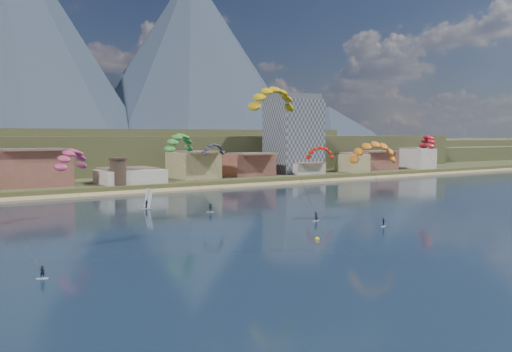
# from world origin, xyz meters

# --- Properties ---
(ground) EXTENTS (2400.00, 2400.00, 0.00)m
(ground) POSITION_xyz_m (0.00, 0.00, 0.00)
(ground) COLOR black
(ground) RESTS_ON ground
(beach) EXTENTS (2200.00, 12.00, 0.90)m
(beach) POSITION_xyz_m (0.00, 106.00, 0.25)
(beach) COLOR tan
(beach) RESTS_ON ground
(foothills) EXTENTS (940.00, 210.00, 18.00)m
(foothills) POSITION_xyz_m (22.39, 232.47, 9.08)
(foothills) COLOR brown
(foothills) RESTS_ON ground
(apartment_tower) EXTENTS (20.00, 16.00, 32.00)m
(apartment_tower) POSITION_xyz_m (85.00, 128.00, 17.82)
(apartment_tower) COLOR gray
(apartment_tower) RESTS_ON ground
(watchtower) EXTENTS (5.82, 5.82, 8.60)m
(watchtower) POSITION_xyz_m (5.00, 114.00, 6.37)
(watchtower) COLOR #47382D
(watchtower) RESTS_ON ground
(kitesurfer_yellow) EXTENTS (11.78, 11.87, 28.72)m
(kitesurfer_yellow) POSITION_xyz_m (11.56, 42.69, 25.78)
(kitesurfer_yellow) COLOR silver
(kitesurfer_yellow) RESTS_ON ground
(kitesurfer_orange) EXTENTS (13.24, 14.20, 18.79)m
(kitesurfer_orange) POSITION_xyz_m (28.94, 30.30, 14.63)
(kitesurfer_orange) COLOR silver
(kitesurfer_orange) RESTS_ON ground
(kitesurfer_green) EXTENTS (11.08, 20.71, 21.53)m
(kitesurfer_green) POSITION_xyz_m (5.21, 73.03, 16.22)
(kitesurfer_green) COLOR silver
(kitesurfer_green) RESTS_ON ground
(distant_kite_pink) EXTENTS (9.70, 9.37, 16.72)m
(distant_kite_pink) POSITION_xyz_m (-24.87, 62.25, 13.33)
(distant_kite_pink) COLOR #262626
(distant_kite_pink) RESTS_ON ground
(distant_kite_dark) EXTENTS (7.80, 5.90, 16.86)m
(distant_kite_dark) POSITION_xyz_m (20.05, 81.81, 14.14)
(distant_kite_dark) COLOR #262626
(distant_kite_dark) RESTS_ON ground
(distant_kite_orange) EXTENTS (9.11, 7.36, 16.12)m
(distant_kite_orange) POSITION_xyz_m (49.24, 70.70, 13.02)
(distant_kite_orange) COLOR #262626
(distant_kite_orange) RESTS_ON ground
(distant_kite_red) EXTENTS (8.01, 9.73, 19.05)m
(distant_kite_red) POSITION_xyz_m (84.07, 60.60, 16.02)
(distant_kite_red) COLOR #262626
(distant_kite_red) RESTS_ON ground
(windsurfer) EXTENTS (2.98, 3.03, 4.77)m
(windsurfer) POSITION_xyz_m (-4.39, 71.24, 1.52)
(windsurfer) COLOR silver
(windsurfer) RESTS_ON ground
(buoy) EXTENTS (0.78, 0.78, 0.78)m
(buoy) POSITION_xyz_m (2.56, 17.60, 0.13)
(buoy) COLOR yellow
(buoy) RESTS_ON ground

